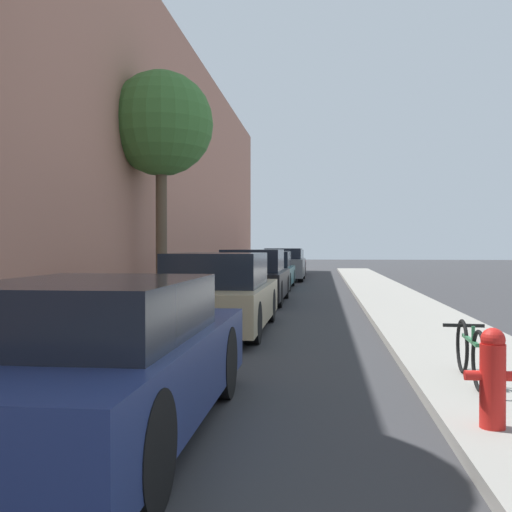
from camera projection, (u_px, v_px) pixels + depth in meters
ground_plane at (283, 311)px, 14.40m from camera, size 120.00×120.00×0.00m
sidewalk_left at (165, 307)px, 14.72m from camera, size 2.00×52.00×0.12m
sidewalk_right at (407, 310)px, 14.08m from camera, size 2.00×52.00×0.12m
building_facade_left at (111, 127)px, 14.80m from camera, size 0.70×52.00×8.95m
parked_car_navy at (100, 360)px, 4.78m from camera, size 1.72×4.30×1.27m
parked_car_champagne at (219, 294)px, 10.89m from camera, size 1.78×4.53×1.42m
parked_car_black at (254, 278)px, 16.53m from camera, size 1.73×4.51×1.46m
parked_car_teal at (269, 271)px, 22.14m from camera, size 1.72×4.44×1.37m
parked_car_grey at (284, 265)px, 27.54m from camera, size 1.82×4.18×1.47m
parked_car_maroon at (289, 263)px, 33.16m from camera, size 1.72×4.26×1.38m
street_tree_far at (161, 125)px, 15.29m from camera, size 2.65×2.65×5.87m
fire_hydrant at (493, 376)px, 4.67m from camera, size 0.42×0.20×0.78m
bicycle at (470, 352)px, 6.29m from camera, size 0.44×1.47×0.60m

